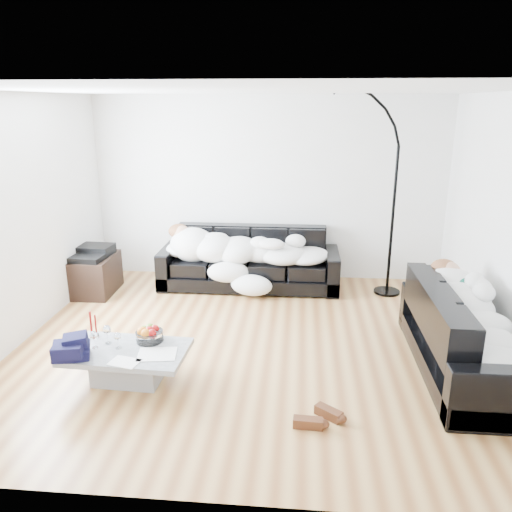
# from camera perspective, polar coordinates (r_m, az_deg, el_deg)

# --- Properties ---
(ground) EXTENTS (5.00, 5.00, 0.00)m
(ground) POSITION_cam_1_polar(r_m,az_deg,el_deg) (5.46, -0.29, -10.01)
(ground) COLOR #94582C
(ground) RESTS_ON ground
(wall_back) EXTENTS (5.00, 0.02, 2.60)m
(wall_back) POSITION_cam_1_polar(r_m,az_deg,el_deg) (7.20, 1.42, 7.62)
(wall_back) COLOR silver
(wall_back) RESTS_ON ground
(wall_left) EXTENTS (0.02, 4.50, 2.60)m
(wall_left) POSITION_cam_1_polar(r_m,az_deg,el_deg) (5.80, -25.79, 3.57)
(wall_left) COLOR silver
(wall_left) RESTS_ON ground
(ceiling) EXTENTS (5.00, 5.00, 0.00)m
(ceiling) POSITION_cam_1_polar(r_m,az_deg,el_deg) (4.86, -0.34, 18.44)
(ceiling) COLOR white
(ceiling) RESTS_ON ground
(sofa_back) EXTENTS (2.47, 0.86, 0.81)m
(sofa_back) POSITION_cam_1_polar(r_m,az_deg,el_deg) (6.96, -0.77, -0.30)
(sofa_back) COLOR black
(sofa_back) RESTS_ON ground
(sofa_right) EXTENTS (0.87, 2.02, 0.82)m
(sofa_right) POSITION_cam_1_polar(r_m,az_deg,el_deg) (5.18, 23.04, -7.98)
(sofa_right) COLOR black
(sofa_right) RESTS_ON ground
(sleeper_back) EXTENTS (2.09, 0.72, 0.42)m
(sleeper_back) POSITION_cam_1_polar(r_m,az_deg,el_deg) (6.85, -0.82, 1.37)
(sleeper_back) COLOR white
(sleeper_back) RESTS_ON sofa_back
(sleeper_right) EXTENTS (0.73, 1.74, 0.42)m
(sleeper_right) POSITION_cam_1_polar(r_m,az_deg,el_deg) (5.10, 23.33, -5.71)
(sleeper_right) COLOR white
(sleeper_right) RESTS_ON sofa_right
(teal_cushion) EXTENTS (0.42, 0.38, 0.20)m
(teal_cushion) POSITION_cam_1_polar(r_m,az_deg,el_deg) (5.61, 20.97, -2.43)
(teal_cushion) COLOR #0A4838
(teal_cushion) RESTS_ON sofa_right
(coffee_table) EXTENTS (1.13, 0.70, 0.32)m
(coffee_table) POSITION_cam_1_polar(r_m,az_deg,el_deg) (4.88, -14.44, -11.98)
(coffee_table) COLOR #939699
(coffee_table) RESTS_ON ground
(fruit_bowl) EXTENTS (0.32, 0.32, 0.16)m
(fruit_bowl) POSITION_cam_1_polar(r_m,az_deg,el_deg) (4.87, -12.09, -8.63)
(fruit_bowl) COLOR white
(fruit_bowl) RESTS_ON coffee_table
(wine_glass_a) EXTENTS (0.09, 0.09, 0.18)m
(wine_glass_a) POSITION_cam_1_polar(r_m,az_deg,el_deg) (4.92, -16.63, -8.61)
(wine_glass_a) COLOR white
(wine_glass_a) RESTS_ON coffee_table
(wine_glass_b) EXTENTS (0.08, 0.08, 0.16)m
(wine_glass_b) POSITION_cam_1_polar(r_m,az_deg,el_deg) (4.87, -17.98, -9.11)
(wine_glass_b) COLOR white
(wine_glass_b) RESTS_ON coffee_table
(wine_glass_c) EXTENTS (0.07, 0.07, 0.16)m
(wine_glass_c) POSITION_cam_1_polar(r_m,az_deg,el_deg) (4.80, -15.52, -9.31)
(wine_glass_c) COLOR white
(wine_glass_c) RESTS_ON coffee_table
(candle_left) EXTENTS (0.06, 0.06, 0.27)m
(candle_left) POSITION_cam_1_polar(r_m,az_deg,el_deg) (5.07, -18.34, -7.44)
(candle_left) COLOR maroon
(candle_left) RESTS_ON coffee_table
(candle_right) EXTENTS (0.04, 0.04, 0.21)m
(candle_right) POSITION_cam_1_polar(r_m,az_deg,el_deg) (5.10, -17.84, -7.59)
(candle_right) COLOR maroon
(candle_right) RESTS_ON coffee_table
(newspaper_a) EXTENTS (0.38, 0.31, 0.01)m
(newspaper_a) POSITION_cam_1_polar(r_m,az_deg,el_deg) (4.65, -11.25, -10.92)
(newspaper_a) COLOR silver
(newspaper_a) RESTS_ON coffee_table
(newspaper_b) EXTENTS (0.29, 0.23, 0.01)m
(newspaper_b) POSITION_cam_1_polar(r_m,az_deg,el_deg) (4.58, -14.79, -11.62)
(newspaper_b) COLOR silver
(newspaper_b) RESTS_ON coffee_table
(navy_jacket) EXTENTS (0.40, 0.36, 0.17)m
(navy_jacket) POSITION_cam_1_polar(r_m,az_deg,el_deg) (4.72, -20.28, -9.15)
(navy_jacket) COLOR black
(navy_jacket) RESTS_ON coffee_table
(shoes) EXTENTS (0.46, 0.39, 0.09)m
(shoes) POSITION_cam_1_polar(r_m,az_deg,el_deg) (4.28, 7.09, -17.86)
(shoes) COLOR #472311
(shoes) RESTS_ON ground
(av_cabinet) EXTENTS (0.53, 0.76, 0.51)m
(av_cabinet) POSITION_cam_1_polar(r_m,az_deg,el_deg) (7.11, -17.90, -2.03)
(av_cabinet) COLOR black
(av_cabinet) RESTS_ON ground
(stereo) EXTENTS (0.46, 0.37, 0.13)m
(stereo) POSITION_cam_1_polar(r_m,az_deg,el_deg) (7.01, -18.14, 0.45)
(stereo) COLOR black
(stereo) RESTS_ON av_cabinet
(floor_lamp) EXTENTS (0.95, 0.62, 2.42)m
(floor_lamp) POSITION_cam_1_polar(r_m,az_deg,el_deg) (6.74, 15.46, 5.56)
(floor_lamp) COLOR black
(floor_lamp) RESTS_ON ground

